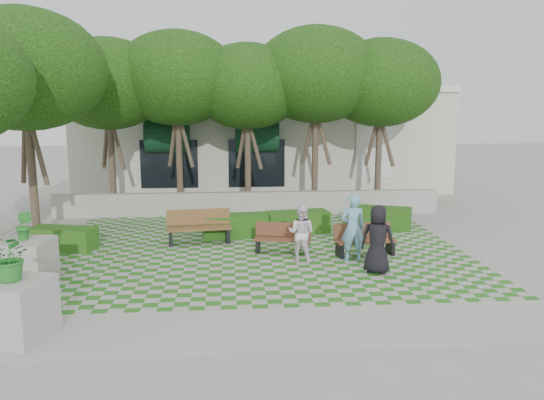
{
  "coord_description": "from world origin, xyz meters",
  "views": [
    {
      "loc": [
        -0.79,
        -14.22,
        4.18
      ],
      "look_at": [
        0.5,
        1.5,
        1.4
      ],
      "focal_mm": 35.0,
      "sensor_mm": 36.0,
      "label": 1
    }
  ],
  "objects": [
    {
      "name": "planter_front",
      "position": [
        -4.69,
        -4.76,
        0.8
      ],
      "size": [
        1.38,
        1.38,
        1.97
      ],
      "rotation": [
        0.0,
        0.0,
        -0.29
      ],
      "color": "#9E9B93",
      "rests_on": "ground"
    },
    {
      "name": "bench_mid",
      "position": [
        0.75,
        0.65,
        0.41
      ],
      "size": [
        1.7,
        0.84,
        0.86
      ],
      "rotation": [
        0.0,
        0.0,
        -0.19
      ],
      "color": "#572F1E",
      "rests_on": "ground"
    },
    {
      "name": "retaining_wall",
      "position": [
        0.0,
        6.2,
        0.45
      ],
      "size": [
        15.0,
        0.36,
        0.9
      ],
      "primitive_type": "cube",
      "color": "#9E9B93",
      "rests_on": "ground"
    },
    {
      "name": "bench_east",
      "position": [
        3.04,
        0.17,
        0.43
      ],
      "size": [
        1.77,
        0.78,
        0.9
      ],
      "rotation": [
        0.0,
        0.0,
        0.13
      ],
      "color": "#56311D",
      "rests_on": "ground"
    },
    {
      "name": "planter_back",
      "position": [
        -5.61,
        -1.63,
        0.6
      ],
      "size": [
        1.22,
        1.22,
        1.79
      ],
      "rotation": [
        0.0,
        0.0,
        -0.14
      ],
      "color": "#9E9B93",
      "rests_on": "ground"
    },
    {
      "name": "bench_west",
      "position": [
        -1.74,
        1.92,
        0.5
      ],
      "size": [
        2.03,
        0.87,
        1.04
      ],
      "rotation": [
        0.0,
        0.0,
        0.11
      ],
      "color": "brown",
      "rests_on": "ground"
    },
    {
      "name": "hedge_midright",
      "position": [
        1.48,
        3.0,
        0.37
      ],
      "size": [
        2.2,
        1.17,
        0.73
      ],
      "primitive_type": "cube",
      "rotation": [
        0.0,
        0.0,
        0.17
      ],
      "color": "#214E14",
      "rests_on": "ground"
    },
    {
      "name": "person_blue",
      "position": [
        2.57,
        -0.33,
        0.92
      ],
      "size": [
        0.68,
        0.46,
        1.85
      ],
      "primitive_type": "imported",
      "rotation": [
        0.0,
        0.0,
        3.17
      ],
      "color": "#71AFCD",
      "rests_on": "ground"
    },
    {
      "name": "hedge_east",
      "position": [
        4.46,
        3.5,
        0.37
      ],
      "size": [
        2.26,
        1.53,
        0.73
      ],
      "primitive_type": "cube",
      "rotation": [
        0.0,
        0.0,
        -0.36
      ],
      "color": "#1F4A13",
      "rests_on": "ground"
    },
    {
      "name": "lawn",
      "position": [
        0.0,
        1.0,
        0.01
      ],
      "size": [
        12.0,
        12.0,
        0.0
      ],
      "primitive_type": "plane",
      "color": "#2B721E",
      "rests_on": "ground"
    },
    {
      "name": "tree_row",
      "position": [
        -1.86,
        5.95,
        5.18
      ],
      "size": [
        17.7,
        13.4,
        7.41
      ],
      "color": "#47382B",
      "rests_on": "ground"
    },
    {
      "name": "sidewalk_south",
      "position": [
        0.0,
        -4.7,
        0.01
      ],
      "size": [
        16.0,
        2.0,
        0.01
      ],
      "primitive_type": "cube",
      "color": "#9E9B93",
      "rests_on": "ground"
    },
    {
      "name": "person_dark",
      "position": [
        2.94,
        -1.48,
        0.88
      ],
      "size": [
        1.02,
        0.88,
        1.76
      ],
      "primitive_type": "imported",
      "rotation": [
        0.0,
        0.0,
        2.69
      ],
      "color": "black",
      "rests_on": "ground"
    },
    {
      "name": "sidewalk_west",
      "position": [
        -7.2,
        1.0,
        0.01
      ],
      "size": [
        2.0,
        12.0,
        0.01
      ],
      "primitive_type": "cube",
      "color": "#9E9B93",
      "rests_on": "ground"
    },
    {
      "name": "building",
      "position": [
        0.93,
        14.08,
        2.52
      ],
      "size": [
        18.0,
        8.92,
        5.15
      ],
      "color": "beige",
      "rests_on": "ground"
    },
    {
      "name": "person_white",
      "position": [
        1.16,
        -0.24,
        0.78
      ],
      "size": [
        0.94,
        0.87,
        1.57
      ],
      "primitive_type": "imported",
      "rotation": [
        0.0,
        0.0,
        2.69
      ],
      "color": "white",
      "rests_on": "ground"
    },
    {
      "name": "hedge_west",
      "position": [
        -5.72,
        1.46,
        0.34
      ],
      "size": [
        2.05,
        1.22,
        0.67
      ],
      "primitive_type": "cube",
      "rotation": [
        0.0,
        0.0,
        -0.25
      ],
      "color": "#235416",
      "rests_on": "ground"
    },
    {
      "name": "hedge_midleft",
      "position": [
        -0.6,
        2.62,
        0.37
      ],
      "size": [
        2.16,
        1.03,
        0.73
      ],
      "primitive_type": "cube",
      "rotation": [
        0.0,
        0.0,
        0.09
      ],
      "color": "#1F4E14",
      "rests_on": "ground"
    },
    {
      "name": "ground",
      "position": [
        0.0,
        0.0,
        0.0
      ],
      "size": [
        90.0,
        90.0,
        0.0
      ],
      "primitive_type": "plane",
      "color": "gray",
      "rests_on": "ground"
    }
  ]
}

